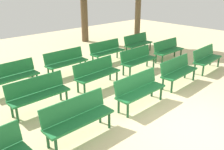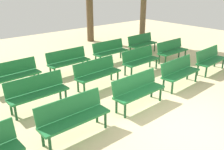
{
  "view_description": "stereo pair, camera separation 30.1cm",
  "coord_description": "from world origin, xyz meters",
  "px_view_note": "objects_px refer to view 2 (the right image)",
  "views": [
    {
      "loc": [
        -4.64,
        -2.28,
        3.19
      ],
      "look_at": [
        0.0,
        2.68,
        0.55
      ],
      "focal_mm": 38.56,
      "sensor_mm": 36.0,
      "label": 1
    },
    {
      "loc": [
        -4.41,
        -2.48,
        3.19
      ],
      "look_at": [
        0.0,
        2.68,
        0.55
      ],
      "focal_mm": 38.56,
      "sensor_mm": 36.0,
      "label": 2
    }
  ],
  "objects_px": {
    "bench_r1_c4": "(172,50)",
    "bench_r2_c4": "(142,43)",
    "bench_r0_c4": "(210,59)",
    "bench_r1_c1": "(37,91)",
    "bench_r0_c1": "(73,115)",
    "bench_r0_c2": "(138,89)",
    "bench_r2_c1": "(14,73)",
    "bench_r1_c3": "(140,59)",
    "bench_r2_c3": "(110,50)",
    "bench_r2_c2": "(68,60)",
    "bench_r1_c2": "(97,72)",
    "bench_r0_c3": "(179,71)"
  },
  "relations": [
    {
      "from": "bench_r0_c4",
      "to": "bench_r1_c2",
      "type": "relative_size",
      "value": 1.0
    },
    {
      "from": "bench_r2_c2",
      "to": "bench_r0_c4",
      "type": "bearing_deg",
      "value": -39.07
    },
    {
      "from": "bench_r0_c1",
      "to": "bench_r0_c2",
      "type": "xyz_separation_m",
      "value": [
        2.05,
        0.04,
        0.0
      ]
    },
    {
      "from": "bench_r0_c2",
      "to": "bench_r2_c1",
      "type": "xyz_separation_m",
      "value": [
        -2.12,
        3.34,
        0.0
      ]
    },
    {
      "from": "bench_r0_c1",
      "to": "bench_r1_c4",
      "type": "relative_size",
      "value": 1.0
    },
    {
      "from": "bench_r2_c1",
      "to": "bench_r1_c1",
      "type": "bearing_deg",
      "value": -91.63
    },
    {
      "from": "bench_r1_c1",
      "to": "bench_r2_c1",
      "type": "height_order",
      "value": "same"
    },
    {
      "from": "bench_r2_c2",
      "to": "bench_r0_c1",
      "type": "bearing_deg",
      "value": -119.76
    },
    {
      "from": "bench_r2_c2",
      "to": "bench_r2_c4",
      "type": "xyz_separation_m",
      "value": [
        4.07,
        0.1,
        0.0
      ]
    },
    {
      "from": "bench_r0_c2",
      "to": "bench_r2_c1",
      "type": "bearing_deg",
      "value": 121.7
    },
    {
      "from": "bench_r1_c2",
      "to": "bench_r2_c3",
      "type": "distance_m",
      "value": 2.66
    },
    {
      "from": "bench_r1_c1",
      "to": "bench_r2_c2",
      "type": "bearing_deg",
      "value": 41.76
    },
    {
      "from": "bench_r1_c1",
      "to": "bench_r2_c4",
      "type": "relative_size",
      "value": 0.99
    },
    {
      "from": "bench_r1_c4",
      "to": "bench_r2_c4",
      "type": "height_order",
      "value": "same"
    },
    {
      "from": "bench_r2_c2",
      "to": "bench_r1_c3",
      "type": "bearing_deg",
      "value": -37.93
    },
    {
      "from": "bench_r0_c4",
      "to": "bench_r2_c1",
      "type": "distance_m",
      "value": 6.95
    },
    {
      "from": "bench_r0_c4",
      "to": "bench_r1_c3",
      "type": "relative_size",
      "value": 1.01
    },
    {
      "from": "bench_r0_c1",
      "to": "bench_r2_c1",
      "type": "bearing_deg",
      "value": 91.03
    },
    {
      "from": "bench_r1_c4",
      "to": "bench_r0_c2",
      "type": "bearing_deg",
      "value": -155.39
    },
    {
      "from": "bench_r1_c2",
      "to": "bench_r2_c2",
      "type": "distance_m",
      "value": 1.69
    },
    {
      "from": "bench_r2_c4",
      "to": "bench_r1_c2",
      "type": "bearing_deg",
      "value": -158.38
    },
    {
      "from": "bench_r0_c2",
      "to": "bench_r1_c3",
      "type": "relative_size",
      "value": 1.0
    },
    {
      "from": "bench_r0_c3",
      "to": "bench_r0_c1",
      "type": "bearing_deg",
      "value": 179.72
    },
    {
      "from": "bench_r0_c1",
      "to": "bench_r0_c4",
      "type": "height_order",
      "value": "same"
    },
    {
      "from": "bench_r0_c3",
      "to": "bench_r2_c2",
      "type": "height_order",
      "value": "same"
    },
    {
      "from": "bench_r0_c4",
      "to": "bench_r0_c2",
      "type": "bearing_deg",
      "value": 179.09
    },
    {
      "from": "bench_r0_c3",
      "to": "bench_r1_c3",
      "type": "relative_size",
      "value": 1.0
    },
    {
      "from": "bench_r2_c4",
      "to": "bench_r0_c1",
      "type": "bearing_deg",
      "value": -151.62
    },
    {
      "from": "bench_r1_c4",
      "to": "bench_r1_c3",
      "type": "bearing_deg",
      "value": -179.24
    },
    {
      "from": "bench_r0_c3",
      "to": "bench_r0_c2",
      "type": "bearing_deg",
      "value": -179.47
    },
    {
      "from": "bench_r0_c3",
      "to": "bench_r2_c4",
      "type": "distance_m",
      "value": 3.96
    },
    {
      "from": "bench_r1_c4",
      "to": "bench_r0_c4",
      "type": "bearing_deg",
      "value": -89.16
    },
    {
      "from": "bench_r0_c4",
      "to": "bench_r2_c2",
      "type": "relative_size",
      "value": 1.01
    },
    {
      "from": "bench_r0_c4",
      "to": "bench_r2_c4",
      "type": "distance_m",
      "value": 3.4
    },
    {
      "from": "bench_r0_c4",
      "to": "bench_r2_c4",
      "type": "relative_size",
      "value": 1.0
    },
    {
      "from": "bench_r2_c4",
      "to": "bench_r2_c2",
      "type": "bearing_deg",
      "value": 179.02
    },
    {
      "from": "bench_r1_c4",
      "to": "bench_r2_c1",
      "type": "xyz_separation_m",
      "value": [
        -6.14,
        1.48,
        0.0
      ]
    },
    {
      "from": "bench_r1_c2",
      "to": "bench_r2_c4",
      "type": "height_order",
      "value": "same"
    },
    {
      "from": "bench_r1_c1",
      "to": "bench_r1_c4",
      "type": "relative_size",
      "value": 1.0
    },
    {
      "from": "bench_r0_c1",
      "to": "bench_r0_c4",
      "type": "xyz_separation_m",
      "value": [
        6.09,
        0.18,
        0.0
      ]
    },
    {
      "from": "bench_r0_c3",
      "to": "bench_r1_c2",
      "type": "xyz_separation_m",
      "value": [
        -2.07,
        1.66,
        0.0
      ]
    },
    {
      "from": "bench_r2_c1",
      "to": "bench_r2_c3",
      "type": "xyz_separation_m",
      "value": [
        4.09,
        0.16,
        0.0
      ]
    },
    {
      "from": "bench_r0_c4",
      "to": "bench_r1_c1",
      "type": "xyz_separation_m",
      "value": [
        -6.15,
        1.51,
        0.0
      ]
    },
    {
      "from": "bench_r0_c3",
      "to": "bench_r2_c2",
      "type": "bearing_deg",
      "value": 120.16
    },
    {
      "from": "bench_r0_c3",
      "to": "bench_r1_c3",
      "type": "bearing_deg",
      "value": 87.94
    },
    {
      "from": "bench_r0_c1",
      "to": "bench_r0_c2",
      "type": "relative_size",
      "value": 1.0
    },
    {
      "from": "bench_r0_c4",
      "to": "bench_r1_c1",
      "type": "bearing_deg",
      "value": 163.32
    },
    {
      "from": "bench_r1_c3",
      "to": "bench_r2_c3",
      "type": "height_order",
      "value": "same"
    },
    {
      "from": "bench_r0_c1",
      "to": "bench_r1_c3",
      "type": "xyz_separation_m",
      "value": [
        4.08,
        1.86,
        0.0
      ]
    },
    {
      "from": "bench_r1_c2",
      "to": "bench_r1_c3",
      "type": "bearing_deg",
      "value": -0.67
    }
  ]
}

